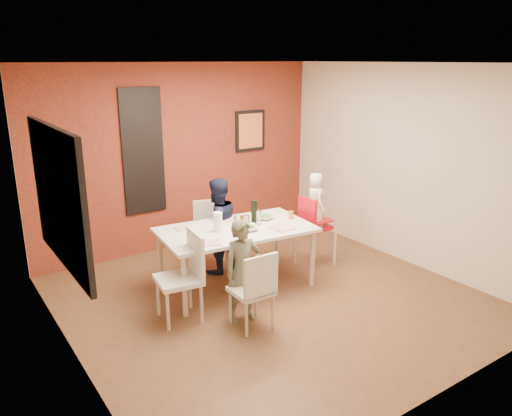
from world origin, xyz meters
TOP-DOWN VIEW (x-y plane):
  - ground at (0.00, 0.00)m, footprint 4.50×4.50m
  - ceiling at (0.00, 0.00)m, footprint 4.50×4.50m
  - wall_back at (0.00, 2.25)m, footprint 4.50×0.02m
  - wall_front at (0.00, -2.25)m, footprint 4.50×0.02m
  - wall_left at (-2.25, 0.00)m, footprint 0.02×4.50m
  - wall_right at (2.25, 0.00)m, footprint 0.02×4.50m
  - brick_accent_wall at (0.00, 2.23)m, footprint 4.50×0.02m
  - picture_window_frame at (-2.22, 0.20)m, footprint 0.05×1.70m
  - picture_window_pane at (-2.21, 0.20)m, footprint 0.02×1.55m
  - glassblock_strip at (-0.60, 2.21)m, footprint 0.55×0.03m
  - glassblock_surround at (-0.60, 2.21)m, footprint 0.60×0.03m
  - art_print_frame at (1.20, 2.21)m, footprint 0.54×0.03m
  - art_print_canvas at (1.20, 2.19)m, footprint 0.44×0.01m
  - dining_table at (-0.15, 0.51)m, footprint 1.94×1.22m
  - chair_near at (-0.54, -0.48)m, footprint 0.41×0.41m
  - chair_far at (-0.08, 1.28)m, footprint 0.53×0.53m
  - chair_left at (-1.02, 0.15)m, footprint 0.51×0.51m
  - high_chair at (1.05, 0.46)m, footprint 0.43×0.43m
  - child_near at (-0.54, -0.24)m, footprint 0.44×0.32m
  - child_far at (-0.11, 1.04)m, footprint 0.67×0.55m
  - toddler at (1.07, 0.46)m, footprint 0.33×0.41m
  - plate_near_left at (-0.66, 0.24)m, footprint 0.29×0.29m
  - plate_far_mid at (-0.01, 0.80)m, footprint 0.23×0.23m
  - plate_near_right at (0.32, 0.18)m, footprint 0.25×0.25m
  - plate_far_left at (-0.68, 0.87)m, footprint 0.22×0.22m
  - salad_bowl_a at (-0.07, 0.36)m, footprint 0.30×0.30m
  - salad_bowl_b at (0.35, 0.60)m, footprint 0.27×0.27m
  - wine_bottle at (0.13, 0.53)m, footprint 0.08×0.08m
  - wine_glass_a at (-0.11, 0.32)m, footprint 0.07×0.07m
  - wine_glass_b at (0.16, 0.48)m, footprint 0.06×0.06m
  - paper_towel_roll at (-0.39, 0.53)m, footprint 0.11×0.11m
  - condiment_red at (-0.04, 0.52)m, footprint 0.04×0.04m
  - condiment_green at (-0.05, 0.55)m, footprint 0.04×0.04m
  - condiment_brown at (-0.12, 0.58)m, footprint 0.04×0.04m
  - sippy_cup at (0.63, 0.42)m, footprint 0.06×0.06m

SIDE VIEW (x-z plane):
  - ground at x=0.00m, z-range 0.00..0.00m
  - chair_near at x=-0.54m, z-range 0.05..0.91m
  - chair_far at x=-0.08m, z-range 0.05..0.96m
  - chair_left at x=-1.02m, z-range 0.06..1.04m
  - child_near at x=-0.54m, z-range 0.00..1.14m
  - high_chair at x=1.05m, z-range 0.10..1.09m
  - child_far at x=-0.11m, z-range 0.00..1.28m
  - dining_table at x=-0.15m, z-range 0.31..1.08m
  - plate_far_mid at x=-0.01m, z-range 0.77..0.78m
  - plate_far_left at x=-0.68m, z-range 0.77..0.78m
  - plate_near_left at x=-0.66m, z-range 0.77..0.78m
  - plate_near_right at x=0.32m, z-range 0.77..0.78m
  - salad_bowl_b at x=0.35m, z-range 0.77..0.82m
  - salad_bowl_a at x=-0.07m, z-range 0.77..0.83m
  - sippy_cup at x=0.63m, z-range 0.77..0.87m
  - condiment_brown at x=-0.12m, z-range 0.77..0.90m
  - condiment_green at x=-0.05m, z-range 0.77..0.90m
  - condiment_red at x=-0.04m, z-range 0.77..0.91m
  - wine_glass_b at x=0.16m, z-range 0.77..0.95m
  - wine_glass_a at x=-0.11m, z-range 0.77..0.97m
  - paper_towel_roll at x=-0.39m, z-range 0.77..1.00m
  - wine_bottle at x=0.13m, z-range 0.77..1.07m
  - toddler at x=1.07m, z-range 0.58..1.31m
  - wall_back at x=0.00m, z-range 0.00..2.70m
  - wall_front at x=0.00m, z-range 0.00..2.70m
  - wall_left at x=-2.25m, z-range 0.00..2.70m
  - wall_right at x=2.25m, z-range 0.00..2.70m
  - brick_accent_wall at x=0.00m, z-range 0.00..2.70m
  - glassblock_strip at x=-0.60m, z-range 0.65..2.35m
  - glassblock_surround at x=-0.60m, z-range 0.62..2.38m
  - picture_window_frame at x=-2.22m, z-range 0.90..2.20m
  - picture_window_pane at x=-2.21m, z-range 0.98..2.12m
  - art_print_frame at x=1.20m, z-range 1.33..1.97m
  - art_print_canvas at x=1.20m, z-range 1.38..1.92m
  - ceiling at x=0.00m, z-range 2.69..2.71m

